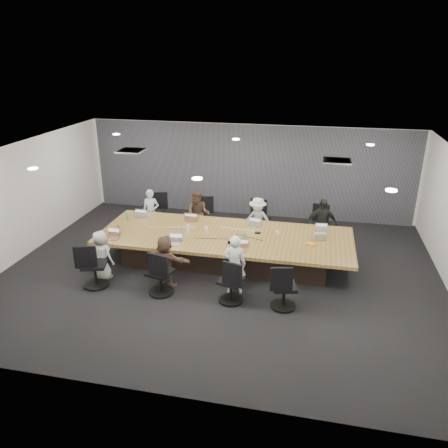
% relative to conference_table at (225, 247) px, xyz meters
% --- Properties ---
extents(floor, '(10.00, 8.00, 0.00)m').
position_rel_conference_table_xyz_m(floor, '(0.00, -0.50, -0.40)').
color(floor, black).
rests_on(floor, ground).
extents(ceiling, '(10.00, 8.00, 0.00)m').
position_rel_conference_table_xyz_m(ceiling, '(0.00, -0.50, 2.40)').
color(ceiling, white).
rests_on(ceiling, wall_back).
extents(wall_back, '(10.00, 0.00, 2.80)m').
position_rel_conference_table_xyz_m(wall_back, '(0.00, 3.50, 1.00)').
color(wall_back, silver).
rests_on(wall_back, ground).
extents(wall_front, '(10.00, 0.00, 2.80)m').
position_rel_conference_table_xyz_m(wall_front, '(0.00, -4.50, 1.00)').
color(wall_front, silver).
rests_on(wall_front, ground).
extents(wall_left, '(0.00, 8.00, 2.80)m').
position_rel_conference_table_xyz_m(wall_left, '(-5.00, -0.50, 1.00)').
color(wall_left, silver).
rests_on(wall_left, ground).
extents(curtain, '(9.80, 0.04, 2.80)m').
position_rel_conference_table_xyz_m(curtain, '(0.00, 3.42, 1.00)').
color(curtain, '#555663').
rests_on(curtain, ground).
extents(conference_table, '(6.00, 2.20, 0.74)m').
position_rel_conference_table_xyz_m(conference_table, '(0.00, 0.00, 0.00)').
color(conference_table, '#2D211B').
rests_on(conference_table, ground).
extents(chair_0, '(0.71, 0.71, 0.86)m').
position_rel_conference_table_xyz_m(chair_0, '(-2.39, 1.70, 0.03)').
color(chair_0, black).
rests_on(chair_0, ground).
extents(chair_1, '(0.69, 0.69, 0.82)m').
position_rel_conference_table_xyz_m(chair_1, '(-1.03, 1.70, 0.01)').
color(chair_1, black).
rests_on(chair_1, ground).
extents(chair_2, '(0.70, 0.70, 0.86)m').
position_rel_conference_table_xyz_m(chair_2, '(0.60, 1.70, 0.03)').
color(chair_2, black).
rests_on(chair_2, ground).
extents(chair_3, '(0.61, 0.61, 0.82)m').
position_rel_conference_table_xyz_m(chair_3, '(2.25, 1.70, 0.01)').
color(chair_3, black).
rests_on(chair_3, ground).
extents(chair_4, '(0.73, 0.73, 0.87)m').
position_rel_conference_table_xyz_m(chair_4, '(-2.53, -1.70, 0.04)').
color(chair_4, black).
rests_on(chair_4, ground).
extents(chair_5, '(0.68, 0.68, 0.83)m').
position_rel_conference_table_xyz_m(chair_5, '(-1.03, -1.70, 0.01)').
color(chair_5, black).
rests_on(chair_5, ground).
extents(chair_6, '(0.66, 0.66, 0.79)m').
position_rel_conference_table_xyz_m(chair_6, '(0.49, -1.70, -0.01)').
color(chair_6, black).
rests_on(chair_6, ground).
extents(chair_7, '(0.65, 0.65, 0.80)m').
position_rel_conference_table_xyz_m(chair_7, '(1.57, -1.70, -0.00)').
color(chair_7, black).
rests_on(chair_7, ground).
extents(person_0, '(0.50, 0.36, 1.27)m').
position_rel_conference_table_xyz_m(person_0, '(-2.39, 1.35, 0.23)').
color(person_0, silver).
rests_on(person_0, ground).
extents(laptop_0, '(0.35, 0.25, 0.02)m').
position_rel_conference_table_xyz_m(laptop_0, '(-2.39, 0.80, 0.35)').
color(laptop_0, '#B2B2B7').
rests_on(laptop_0, conference_table).
extents(person_1, '(0.66, 0.52, 1.34)m').
position_rel_conference_table_xyz_m(person_1, '(-1.03, 1.35, 0.27)').
color(person_1, '#4A3629').
rests_on(person_1, ground).
extents(laptop_1, '(0.34, 0.24, 0.02)m').
position_rel_conference_table_xyz_m(laptop_1, '(-1.03, 0.80, 0.35)').
color(laptop_1, '#8C6647').
rests_on(laptop_1, conference_table).
extents(person_2, '(0.90, 0.66, 1.26)m').
position_rel_conference_table_xyz_m(person_2, '(0.60, 1.35, 0.23)').
color(person_2, silver).
rests_on(person_2, ground).
extents(laptop_2, '(0.35, 0.28, 0.02)m').
position_rel_conference_table_xyz_m(laptop_2, '(0.60, 0.80, 0.35)').
color(laptop_2, '#B2B2B7').
rests_on(laptop_2, conference_table).
extents(person_3, '(0.84, 0.44, 1.36)m').
position_rel_conference_table_xyz_m(person_3, '(2.25, 1.35, 0.28)').
color(person_3, black).
rests_on(person_3, ground).
extents(laptop_3, '(0.30, 0.21, 0.02)m').
position_rel_conference_table_xyz_m(laptop_3, '(2.25, 0.80, 0.35)').
color(laptop_3, '#B2B2B7').
rests_on(laptop_3, conference_table).
extents(person_4, '(0.64, 0.50, 1.15)m').
position_rel_conference_table_xyz_m(person_4, '(-2.53, -1.35, 0.17)').
color(person_4, '#ADB0AE').
rests_on(person_4, ground).
extents(laptop_4, '(0.32, 0.22, 0.02)m').
position_rel_conference_table_xyz_m(laptop_4, '(-2.53, -0.80, 0.35)').
color(laptop_4, '#8C6647').
rests_on(laptop_4, conference_table).
extents(person_5, '(1.15, 0.62, 1.18)m').
position_rel_conference_table_xyz_m(person_5, '(-1.03, -1.35, 0.19)').
color(person_5, brown).
rests_on(person_5, ground).
extents(laptop_5, '(0.33, 0.25, 0.02)m').
position_rel_conference_table_xyz_m(laptop_5, '(-1.03, -0.80, 0.35)').
color(laptop_5, '#B2B2B7').
rests_on(laptop_5, conference_table).
extents(person_6, '(0.53, 0.40, 1.33)m').
position_rel_conference_table_xyz_m(person_6, '(0.49, -1.35, 0.26)').
color(person_6, silver).
rests_on(person_6, ground).
extents(laptop_6, '(0.34, 0.27, 0.02)m').
position_rel_conference_table_xyz_m(laptop_6, '(0.49, -0.80, 0.35)').
color(laptop_6, '#8C6647').
rests_on(laptop_6, conference_table).
extents(bottle_green_left, '(0.07, 0.07, 0.23)m').
position_rel_conference_table_xyz_m(bottle_green_left, '(-2.65, 0.38, 0.46)').
color(bottle_green_left, '#529760').
rests_on(bottle_green_left, conference_table).
extents(bottle_green_right, '(0.08, 0.08, 0.24)m').
position_rel_conference_table_xyz_m(bottle_green_right, '(0.54, -0.36, 0.46)').
color(bottle_green_right, '#529760').
rests_on(bottle_green_right, conference_table).
extents(bottle_clear, '(0.07, 0.07, 0.23)m').
position_rel_conference_table_xyz_m(bottle_clear, '(-0.87, -0.14, 0.45)').
color(bottle_clear, silver).
rests_on(bottle_clear, conference_table).
extents(cup_white_far, '(0.10, 0.10, 0.10)m').
position_rel_conference_table_xyz_m(cup_white_far, '(-0.50, 0.12, 0.39)').
color(cup_white_far, white).
rests_on(cup_white_far, conference_table).
extents(cup_white_near, '(0.08, 0.08, 0.09)m').
position_rel_conference_table_xyz_m(cup_white_near, '(1.22, 0.28, 0.38)').
color(cup_white_near, white).
rests_on(cup_white_near, conference_table).
extents(mug_brown, '(0.12, 0.12, 0.11)m').
position_rel_conference_table_xyz_m(mug_brown, '(-2.62, -0.29, 0.40)').
color(mug_brown, brown).
rests_on(mug_brown, conference_table).
extents(mic_left, '(0.17, 0.14, 0.03)m').
position_rel_conference_table_xyz_m(mic_left, '(-1.10, -0.37, 0.35)').
color(mic_left, black).
rests_on(mic_left, conference_table).
extents(mic_right, '(0.14, 0.10, 0.03)m').
position_rel_conference_table_xyz_m(mic_right, '(0.76, 0.24, 0.35)').
color(mic_right, black).
rests_on(mic_right, conference_table).
extents(stapler, '(0.18, 0.10, 0.07)m').
position_rel_conference_table_xyz_m(stapler, '(0.26, -0.47, 0.37)').
color(stapler, black).
rests_on(stapler, conference_table).
extents(canvas_bag, '(0.31, 0.23, 0.15)m').
position_rel_conference_table_xyz_m(canvas_bag, '(2.21, 0.21, 0.41)').
color(canvas_bag, gray).
rests_on(canvas_bag, conference_table).
extents(snack_packet, '(0.24, 0.20, 0.04)m').
position_rel_conference_table_xyz_m(snack_packet, '(2.03, -0.18, 0.36)').
color(snack_packet, orange).
rests_on(snack_packet, conference_table).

